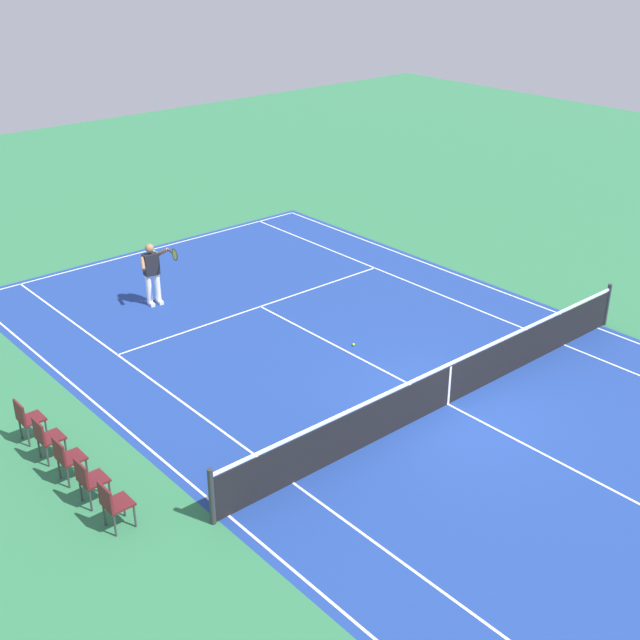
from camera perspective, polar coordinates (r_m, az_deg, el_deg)
ground_plane at (r=17.47m, az=8.71°, el=-5.70°), size 60.00×60.00×0.00m
court_slab at (r=17.47m, az=8.71°, el=-5.70°), size 24.20×11.40×0.00m
court_line_markings at (r=17.46m, az=8.71°, el=-5.69°), size 23.85×11.05×0.01m
tennis_net at (r=17.22m, az=8.82°, el=-4.30°), size 0.10×11.70×1.08m
tennis_player_near at (r=21.78m, az=-11.39°, el=3.32°), size 1.12×0.77×1.70m
tennis_ball at (r=19.56m, az=2.31°, el=-1.69°), size 0.07×0.07×0.07m
spectator_chair_0 at (r=14.15m, az=-13.98°, el=-12.01°), size 0.44×0.44×0.88m
spectator_chair_1 at (r=14.78m, az=-15.53°, el=-10.41°), size 0.44×0.44×0.88m
spectator_chair_2 at (r=15.44m, az=-16.95°, el=-8.93°), size 0.44×0.44×0.88m
spectator_chair_3 at (r=16.11m, az=-18.23°, el=-7.57°), size 0.44×0.44×0.88m
spectator_chair_4 at (r=16.79m, az=-19.41°, el=-6.31°), size 0.44×0.44×0.88m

